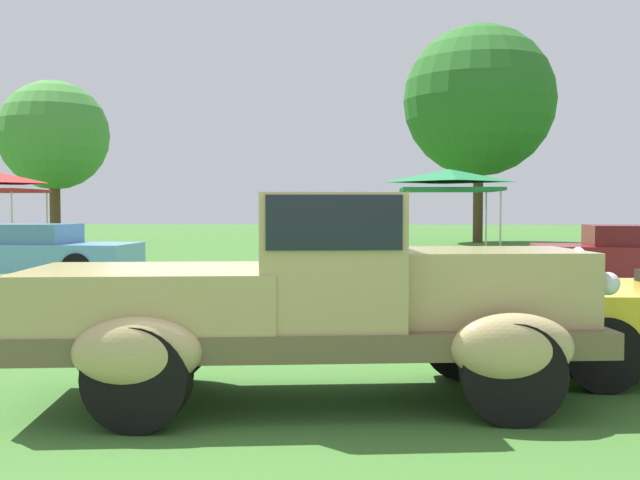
% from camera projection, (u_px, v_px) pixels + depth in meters
% --- Properties ---
extents(ground_plane, '(120.00, 120.00, 0.00)m').
position_uv_depth(ground_plane, '(266.00, 403.00, 5.91)').
color(ground_plane, '#386628').
extents(feature_pickup_truck, '(4.74, 2.26, 1.70)m').
position_uv_depth(feature_pickup_truck, '(317.00, 296.00, 5.94)').
color(feature_pickup_truck, brown).
rests_on(feature_pickup_truck, ground_plane).
extents(show_car_skyblue, '(4.41, 1.88, 1.22)m').
position_uv_depth(show_car_skyblue, '(34.00, 252.00, 15.92)').
color(show_car_skyblue, '#669EDB').
rests_on(show_car_skyblue, ground_plane).
extents(spectator_by_row, '(0.39, 0.47, 1.69)m').
position_uv_depth(spectator_by_row, '(331.00, 249.00, 11.66)').
color(spectator_by_row, '#383838').
rests_on(spectator_by_row, ground_plane).
extents(canopy_tent_center_field, '(2.86, 2.86, 2.71)m').
position_uv_depth(canopy_tent_center_field, '(449.00, 179.00, 21.56)').
color(canopy_tent_center_field, '#B7B7BC').
rests_on(canopy_tent_center_field, ground_plane).
extents(treeline_far_left, '(4.57, 4.57, 6.90)m').
position_uv_depth(treeline_far_left, '(54.00, 136.00, 30.61)').
color(treeline_far_left, brown).
rests_on(treeline_far_left, ground_plane).
extents(treeline_mid_left, '(6.68, 6.68, 9.64)m').
position_uv_depth(treeline_mid_left, '(479.00, 101.00, 32.31)').
color(treeline_mid_left, '#47331E').
rests_on(treeline_mid_left, ground_plane).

